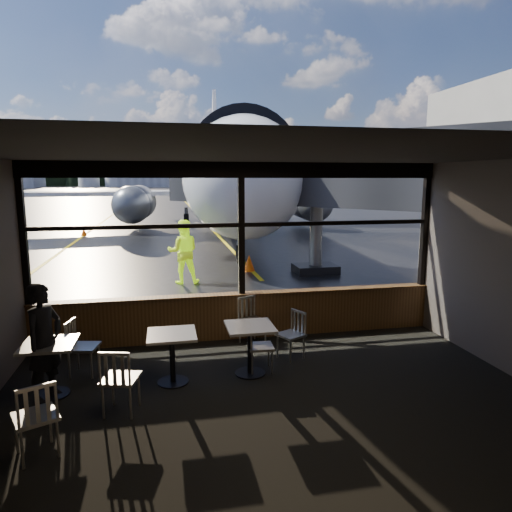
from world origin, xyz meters
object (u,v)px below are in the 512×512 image
object	(u,v)px
cafe_table_left	(51,369)
jet_bridge	(322,207)
airliner	(222,136)
cafe_table_near	(250,350)
cafe_table_mid	(172,358)
chair_mid_s	(121,379)
chair_left_s	(35,417)
chair_mid_w	(84,348)
chair_near_e	(291,335)
passenger	(45,342)
chair_near_n	(253,321)
ground_crew	(183,252)
chair_near_w	(261,347)
cone_nose	(249,263)
cone_wing	(84,232)

from	to	relation	value
cafe_table_left	jet_bridge	bearing A→B (deg)	47.57
airliner	cafe_table_near	world-z (taller)	airliner
cafe_table_near	cafe_table_left	size ratio (longest dim) A/B	1.02
cafe_table_left	cafe_table_mid	bearing A→B (deg)	2.37
cafe_table_left	chair_mid_s	distance (m)	1.28
chair_mid_s	chair_left_s	xyz separation A→B (m)	(-0.87, -0.84, -0.00)
cafe_table_mid	chair_mid_w	world-z (taller)	chair_mid_w
chair_mid_s	chair_mid_w	bearing A→B (deg)	130.66
cafe_table_left	chair_near_e	xyz separation A→B (m)	(3.86, 0.67, 0.02)
airliner	passenger	distance (m)	24.36
jet_bridge	chair_left_s	distance (m)	11.29
jet_bridge	chair_near_n	world-z (taller)	jet_bridge
cafe_table_near	ground_crew	bearing A→B (deg)	96.27
chair_near_w	cone_nose	distance (m)	8.44
cafe_table_near	cone_wing	distance (m)	21.01
jet_bridge	chair_near_e	xyz separation A→B (m)	(-2.92, -6.74, -1.85)
chair_left_s	airliner	bearing A→B (deg)	53.02
chair_mid_s	cone_nose	xyz separation A→B (m)	(3.51, 9.29, -0.20)
ground_crew	chair_near_n	bearing A→B (deg)	102.84
chair_near_e	cone_wing	bearing A→B (deg)	-9.18
chair_near_w	ground_crew	bearing A→B (deg)	-169.32
chair_near_e	chair_mid_w	distance (m)	3.50
cafe_table_mid	cone_nose	world-z (taller)	cafe_table_mid
chair_near_n	chair_left_s	distance (m)	4.40
cafe_table_near	ground_crew	distance (m)	7.07
airliner	chair_mid_s	world-z (taller)	airliner
jet_bridge	cafe_table_mid	world-z (taller)	jet_bridge
chair_near_n	chair_left_s	size ratio (longest dim) A/B	0.97
chair_mid_s	ground_crew	world-z (taller)	ground_crew
cafe_table_left	chair_near_n	distance (m)	3.66
chair_near_w	cone_nose	world-z (taller)	chair_near_w
cafe_table_mid	chair_near_w	distance (m)	1.46
cafe_table_left	chair_near_n	world-z (taller)	chair_near_n
airliner	jet_bridge	size ratio (longest dim) A/B	3.69
chair_mid_w	chair_left_s	distance (m)	2.26
chair_mid_w	cafe_table_near	bearing A→B (deg)	90.80
chair_mid_w	cone_wing	world-z (taller)	chair_mid_w
chair_near_w	cafe_table_near	bearing A→B (deg)	-64.92
passenger	cone_nose	world-z (taller)	passenger
chair_near_e	cone_wing	size ratio (longest dim) A/B	1.89
cone_nose	chair_near_n	bearing A→B (deg)	-100.02
chair_near_e	chair_near_w	size ratio (longest dim) A/B	1.02
chair_near_e	cafe_table_near	bearing A→B (deg)	93.93
chair_near_e	chair_mid_s	distance (m)	3.13
airliner	chair_mid_s	distance (m)	24.84
cafe_table_left	chair_near_n	xyz separation A→B (m)	(3.33, 1.52, 0.05)
jet_bridge	passenger	distance (m)	10.23
cone_wing	ground_crew	bearing A→B (deg)	-69.06
airliner	cone_wing	distance (m)	10.45
chair_mid_s	passenger	bearing A→B (deg)	163.44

